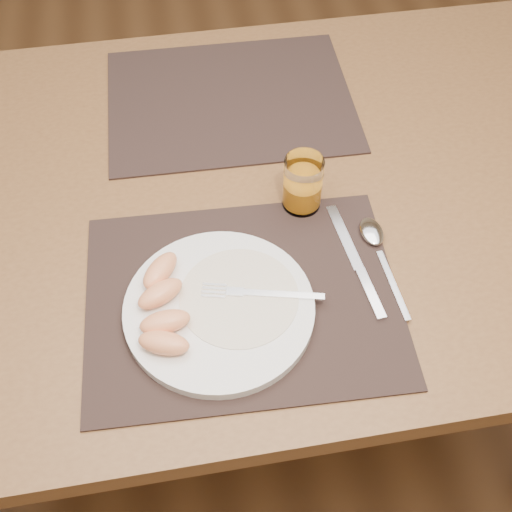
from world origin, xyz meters
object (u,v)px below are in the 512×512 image
object	(u,v)px
table	(236,220)
plate	(219,309)
knife	(359,269)
juice_glass	(303,186)
fork	(252,293)
placemat_near	(243,298)
spoon	(375,239)
placemat_far	(230,100)

from	to	relation	value
table	plate	distance (m)	0.26
knife	juice_glass	distance (m)	0.16
fork	plate	bearing A→B (deg)	-165.72
placemat_near	spoon	size ratio (longest dim) A/B	2.35
spoon	juice_glass	world-z (taller)	juice_glass
fork	knife	xyz separation A→B (m)	(0.17, 0.03, -0.02)
placemat_near	juice_glass	xyz separation A→B (m)	(0.12, 0.16, 0.04)
placemat_far	knife	distance (m)	0.44
table	placemat_far	xyz separation A→B (m)	(0.02, 0.22, 0.09)
spoon	juice_glass	xyz separation A→B (m)	(-0.09, 0.10, 0.04)
spoon	placemat_near	bearing A→B (deg)	-162.40
fork	knife	bearing A→B (deg)	8.72
placemat_near	knife	distance (m)	0.18
placemat_near	plate	size ratio (longest dim) A/B	1.67
placemat_near	fork	world-z (taller)	fork
table	fork	world-z (taller)	fork
placemat_near	placemat_far	size ratio (longest dim) A/B	1.00
placemat_far	fork	xyz separation A→B (m)	(-0.03, -0.45, 0.02)
plate	placemat_far	bearing A→B (deg)	79.91
placemat_near	juice_glass	bearing A→B (deg)	53.52
placemat_far	juice_glass	xyz separation A→B (m)	(0.08, -0.28, 0.04)
placemat_far	plate	distance (m)	0.47
fork	juice_glass	bearing A→B (deg)	57.43
placemat_near	spoon	xyz separation A→B (m)	(0.22, 0.07, 0.01)
spoon	knife	bearing A→B (deg)	-127.21
juice_glass	plate	bearing A→B (deg)	-130.78
fork	juice_glass	distance (m)	0.20
table	juice_glass	world-z (taller)	juice_glass
placemat_far	spoon	distance (m)	0.41
table	knife	size ratio (longest dim) A/B	6.35
spoon	table	bearing A→B (deg)	142.20
placemat_far	spoon	bearing A→B (deg)	-65.28
placemat_far	spoon	world-z (taller)	spoon
knife	spoon	xyz separation A→B (m)	(0.04, 0.05, 0.00)
plate	spoon	distance (m)	0.27
plate	fork	world-z (taller)	fork
table	placemat_far	size ratio (longest dim) A/B	3.11
placemat_near	juice_glass	world-z (taller)	juice_glass
plate	spoon	world-z (taller)	plate
table	placemat_near	world-z (taller)	placemat_near
table	spoon	bearing A→B (deg)	-37.80
placemat_far	placemat_near	bearing A→B (deg)	-95.88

